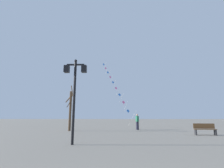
{
  "coord_description": "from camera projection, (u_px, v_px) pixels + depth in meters",
  "views": [
    {
      "loc": [
        -0.97,
        -0.88,
        1.44
      ],
      "look_at": [
        -1.59,
        22.53,
        5.98
      ],
      "focal_mm": 26.91,
      "sensor_mm": 36.0,
      "label": 1
    }
  ],
  "objects": [
    {
      "name": "park_bench",
      "position": [
        205.0,
        129.0,
        13.23
      ],
      "size": [
        1.64,
        0.63,
        0.89
      ],
      "rotation": [
        0.0,
        0.0,
        -0.12
      ],
      "color": "brown",
      "rests_on": "ground_plane"
    },
    {
      "name": "bare_tree",
      "position": [
        70.0,
        109.0,
        17.39
      ],
      "size": [
        1.29,
        1.75,
        4.67
      ],
      "color": "#4C3826",
      "rests_on": "ground_plane"
    },
    {
      "name": "twin_lantern_lamp_post",
      "position": [
        75.0,
        84.0,
        9.26
      ],
      "size": [
        1.26,
        0.28,
        4.63
      ],
      "color": "black",
      "rests_on": "ground_plane"
    },
    {
      "name": "kite_train",
      "position": [
        114.0,
        85.0,
        28.79
      ],
      "size": [
        5.38,
        14.4,
        12.81
      ],
      "color": "brown",
      "rests_on": "ground_plane"
    },
    {
      "name": "kite_flyer",
      "position": [
        137.0,
        121.0,
        18.62
      ],
      "size": [
        0.34,
        0.63,
        1.71
      ],
      "rotation": [
        0.0,
        0.0,
        1.86
      ],
      "color": "#1E1E2D",
      "rests_on": "ground_plane"
    },
    {
      "name": "ground_plane",
      "position": [
        125.0,
        129.0,
        20.19
      ],
      "size": [
        160.0,
        160.0,
        0.0
      ],
      "primitive_type": "plane",
      "color": "gray"
    }
  ]
}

